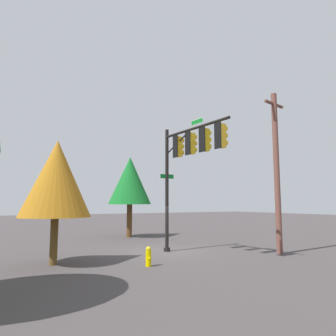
{
  "coord_description": "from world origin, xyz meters",
  "views": [
    {
      "loc": [
        15.27,
        -8.78,
        2.68
      ],
      "look_at": [
        -0.41,
        0.31,
        4.74
      ],
      "focal_mm": 33.02,
      "sensor_mm": 36.0,
      "label": 1
    }
  ],
  "objects": [
    {
      "name": "fire_hydrant",
      "position": [
        3.16,
        -2.72,
        0.41
      ],
      "size": [
        0.33,
        0.24,
        0.83
      ],
      "color": "#E0C000",
      "rests_on": "ground_plane"
    },
    {
      "name": "signal_pole_assembly",
      "position": [
        2.04,
        0.17,
        5.19
      ],
      "size": [
        5.19,
        1.11,
        6.93
      ],
      "color": "black",
      "rests_on": "ground_plane"
    },
    {
      "name": "tree_near",
      "position": [
        -7.71,
        0.99,
        4.45
      ],
      "size": [
        3.42,
        3.42,
        6.39
      ],
      "color": "#533319",
      "rests_on": "ground_plane"
    },
    {
      "name": "ground_plane",
      "position": [
        0.0,
        0.0,
        0.0
      ],
      "size": [
        120.0,
        120.0,
        0.0
      ],
      "primitive_type": "plane",
      "color": "#443E3E"
    },
    {
      "name": "utility_pole",
      "position": [
        3.76,
        4.75,
        4.5
      ],
      "size": [
        0.46,
        1.79,
        8.78
      ],
      "color": "brown",
      "rests_on": "ground_plane"
    },
    {
      "name": "tree_far",
      "position": [
        0.83,
        -6.2,
        3.77
      ],
      "size": [
        3.11,
        3.11,
        5.51
      ],
      "color": "brown",
      "rests_on": "ground_plane"
    }
  ]
}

